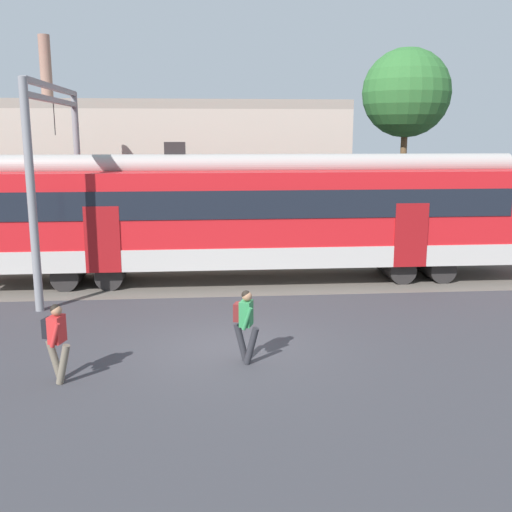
# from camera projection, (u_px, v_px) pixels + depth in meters

# --- Properties ---
(ground_plane) EXTENTS (160.00, 160.00, 0.00)m
(ground_plane) POSITION_uv_depth(u_px,v_px,m) (230.00, 348.00, 14.26)
(ground_plane) COLOR #38383D
(pedestrian_red) EXTENTS (0.60, 0.62, 1.67)m
(pedestrian_red) POSITION_uv_depth(u_px,v_px,m) (56.00, 336.00, 12.11)
(pedestrian_red) COLOR #6B6051
(pedestrian_red) RESTS_ON ground
(pedestrian_green) EXTENTS (0.59, 0.63, 1.67)m
(pedestrian_green) POSITION_uv_depth(u_px,v_px,m) (245.00, 320.00, 13.16)
(pedestrian_green) COLOR #28282D
(pedestrian_green) RESTS_ON ground
(catenary_gantry) EXTENTS (0.24, 6.64, 6.53)m
(catenary_gantry) POSITION_uv_depth(u_px,v_px,m) (57.00, 155.00, 19.50)
(catenary_gantry) COLOR gray
(catenary_gantry) RESTS_ON ground
(background_building) EXTENTS (16.45, 5.00, 9.20)m
(background_building) POSITION_uv_depth(u_px,v_px,m) (163.00, 173.00, 27.49)
(background_building) COLOR #B2A899
(background_building) RESTS_ON ground
(street_tree_right) EXTENTS (4.32, 4.32, 9.11)m
(street_tree_right) POSITION_uv_depth(u_px,v_px,m) (406.00, 93.00, 29.35)
(street_tree_right) COLOR brown
(street_tree_right) RESTS_ON ground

